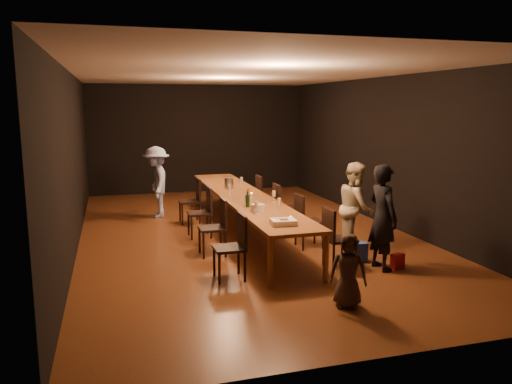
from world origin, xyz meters
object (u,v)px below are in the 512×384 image
object	(u,v)px
chair_right_0	(340,238)
ice_bucket	(229,183)
plate_stack	(258,208)
champagne_bottle	(248,198)
chair_left_1	(212,227)
chair_right_3	(267,197)
chair_left_2	(199,212)
woman_tan	(356,207)
child	(348,271)
chair_left_3	(190,201)
chair_right_2	(286,207)
woman_birthday	(383,217)
birthday_cake	(283,222)
chair_left_0	(229,247)
man_blue	(157,182)
chair_right_1	(309,221)
table	(244,198)

from	to	relation	value
chair_right_0	ice_bucket	world-z (taller)	ice_bucket
chair_right_0	plate_stack	world-z (taller)	chair_right_0
champagne_bottle	chair_left_1	bearing A→B (deg)	-170.48
chair_right_3	chair_left_2	distance (m)	2.08
chair_left_1	woman_tan	world-z (taller)	woman_tan
chair_left_2	child	xyz separation A→B (m)	(1.16, -3.76, -0.01)
chair_right_0	woman_tan	bearing A→B (deg)	139.69
chair_left_3	champagne_bottle	bearing A→B (deg)	-164.70
woman_tan	chair_right_2	bearing A→B (deg)	44.98
champagne_bottle	chair_left_3	bearing A→B (deg)	105.30
chair_left_2	ice_bucket	distance (m)	1.24
chair_right_0	chair_left_3	distance (m)	3.98
woman_birthday	child	size ratio (longest dim) A/B	1.73
woman_birthday	plate_stack	distance (m)	1.94
woman_birthday	ice_bucket	bearing A→B (deg)	18.12
chair_left_3	chair_left_2	bearing A→B (deg)	-180.00
birthday_cake	plate_stack	world-z (taller)	plate_stack
chair_right_3	child	size ratio (longest dim) A/B	1.02
chair_right_3	woman_tan	distance (m)	2.93
woman_birthday	chair_left_0	bearing A→B (deg)	79.77
man_blue	chair_right_0	bearing A→B (deg)	28.45
birthday_cake	ice_bucket	bearing A→B (deg)	94.31
chair_right_0	woman_birthday	distance (m)	0.70
woman_birthday	ice_bucket	world-z (taller)	woman_birthday
child	man_blue	bearing A→B (deg)	130.89
chair_left_0	chair_right_1	bearing A→B (deg)	-54.78
chair_right_2	chair_left_0	world-z (taller)	same
chair_right_1	ice_bucket	distance (m)	2.32
chair_left_3	child	xyz separation A→B (m)	(1.16, -4.96, -0.01)
birthday_cake	chair_left_2	bearing A→B (deg)	111.73
table	champagne_bottle	world-z (taller)	champagne_bottle
table	chair_left_3	size ratio (longest dim) A/B	6.45
woman_birthday	woman_tan	world-z (taller)	woman_birthday
chair_left_0	plate_stack	size ratio (longest dim) A/B	4.22
chair_left_3	woman_birthday	bearing A→B (deg)	-148.86
chair_right_3	plate_stack	bearing A→B (deg)	-20.63
chair_left_2	ice_bucket	bearing A→B (deg)	-41.02
ice_bucket	woman_birthday	bearing A→B (deg)	-66.44
plate_stack	chair_left_2	bearing A→B (deg)	114.39
woman_tan	ice_bucket	bearing A→B (deg)	55.35
table	champagne_bottle	xyz separation A→B (m)	(-0.22, -1.09, 0.20)
chair_left_0	birthday_cake	distance (m)	0.85
chair_left_3	woman_tan	size ratio (longest dim) A/B	0.62
chair_left_1	woman_birthday	world-z (taller)	woman_birthday
woman_tan	champagne_bottle	size ratio (longest dim) A/B	4.94
chair_left_0	child	distance (m)	1.78
chair_right_0	chair_right_2	world-z (taller)	same
chair_left_1	champagne_bottle	world-z (taller)	champagne_bottle
woman_birthday	birthday_cake	bearing A→B (deg)	79.83
chair_right_2	chair_left_3	distance (m)	2.08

